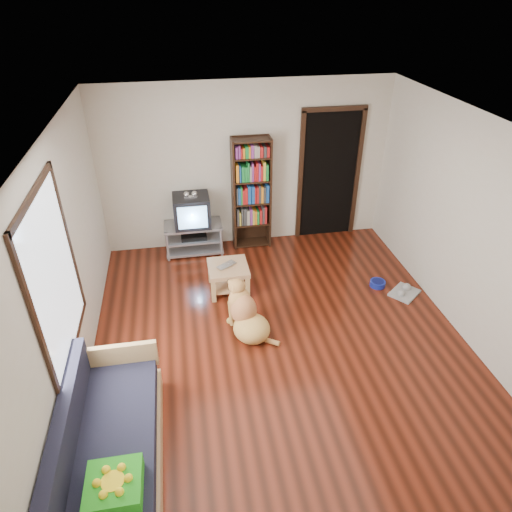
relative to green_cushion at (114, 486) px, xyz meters
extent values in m
plane|color=#611F10|center=(1.75, 1.96, -0.49)|extent=(5.00, 5.00, 0.00)
plane|color=white|center=(1.75, 1.96, 2.11)|extent=(5.00, 5.00, 0.00)
plane|color=beige|center=(1.75, 4.46, 0.81)|extent=(4.50, 0.00, 4.50)
plane|color=beige|center=(1.75, -0.54, 0.81)|extent=(4.50, 0.00, 4.50)
plane|color=beige|center=(-0.50, 1.96, 0.81)|extent=(0.00, 5.00, 5.00)
plane|color=beige|center=(4.00, 1.96, 0.81)|extent=(0.00, 5.00, 5.00)
cube|color=green|center=(0.00, 0.00, 0.00)|extent=(0.43, 0.43, 0.14)
imported|color=silver|center=(1.26, 3.05, -0.08)|extent=(0.34, 0.31, 0.02)
cylinder|color=navy|center=(3.39, 2.79, -0.45)|extent=(0.22, 0.22, 0.08)
cube|color=#A8A8A8|center=(3.69, 2.54, -0.48)|extent=(0.51, 0.50, 0.03)
cube|color=white|center=(-0.48, 1.46, 1.01)|extent=(0.02, 1.30, 1.60)
cube|color=black|center=(-0.48, 1.46, 1.83)|extent=(0.03, 1.42, 0.06)
cube|color=black|center=(-0.48, 1.46, 0.19)|extent=(0.03, 1.42, 0.06)
cube|color=black|center=(-0.48, 0.76, 1.01)|extent=(0.03, 0.06, 1.70)
cube|color=black|center=(-0.48, 2.16, 1.01)|extent=(0.03, 0.06, 1.70)
cube|color=black|center=(3.10, 4.45, 0.56)|extent=(0.90, 0.02, 2.10)
cube|color=black|center=(2.62, 4.43, 0.56)|extent=(0.07, 0.05, 2.14)
cube|color=black|center=(3.58, 4.43, 0.56)|extent=(0.07, 0.05, 2.14)
cube|color=black|center=(3.10, 4.43, 1.64)|extent=(1.03, 0.05, 0.07)
cube|color=#99999E|center=(0.85, 4.21, -0.01)|extent=(0.90, 0.45, 0.04)
cube|color=#99999E|center=(0.85, 4.21, -0.24)|extent=(0.86, 0.42, 0.03)
cube|color=#99999E|center=(0.85, 4.21, -0.43)|extent=(0.90, 0.45, 0.04)
cylinder|color=#99999E|center=(0.43, 4.01, -0.24)|extent=(0.04, 0.04, 0.50)
cylinder|color=#99999E|center=(1.27, 4.01, -0.24)|extent=(0.04, 0.04, 0.50)
cylinder|color=#99999E|center=(0.43, 4.41, -0.24)|extent=(0.04, 0.04, 0.50)
cylinder|color=#99999E|center=(1.27, 4.41, -0.24)|extent=(0.04, 0.04, 0.50)
cube|color=black|center=(0.85, 4.21, -0.19)|extent=(0.40, 0.30, 0.07)
cube|color=black|center=(0.85, 4.21, 0.25)|extent=(0.55, 0.48, 0.48)
cube|color=black|center=(0.85, 4.41, 0.25)|extent=(0.40, 0.14, 0.36)
cube|color=#8CBFF2|center=(0.85, 3.97, 0.25)|extent=(0.44, 0.02, 0.36)
cube|color=silver|center=(0.85, 4.16, 0.50)|extent=(0.20, 0.07, 0.02)
sphere|color=silver|center=(0.79, 4.16, 0.54)|extent=(0.09, 0.09, 0.09)
sphere|color=silver|center=(0.91, 4.16, 0.54)|extent=(0.09, 0.09, 0.09)
cube|color=black|center=(1.52, 4.30, 0.41)|extent=(0.03, 0.30, 1.80)
cube|color=black|center=(2.08, 4.30, 0.41)|extent=(0.03, 0.30, 1.80)
cube|color=black|center=(1.80, 4.44, 0.41)|extent=(0.60, 0.02, 1.80)
cube|color=black|center=(1.80, 4.30, -0.46)|extent=(0.56, 0.28, 0.02)
cube|color=black|center=(1.80, 4.30, -0.09)|extent=(0.56, 0.28, 0.03)
cube|color=black|center=(1.80, 4.30, 0.28)|extent=(0.56, 0.28, 0.02)
cube|color=black|center=(1.80, 4.30, 0.65)|extent=(0.56, 0.28, 0.02)
cube|color=black|center=(1.80, 4.30, 1.02)|extent=(0.56, 0.28, 0.02)
cube|color=black|center=(1.80, 4.30, 1.28)|extent=(0.56, 0.28, 0.02)
cube|color=tan|center=(-0.08, 0.56, -0.38)|extent=(0.80, 1.80, 0.22)
cube|color=#1E1E2D|center=(-0.08, 0.56, -0.16)|extent=(0.74, 1.74, 0.18)
cube|color=#1E1E2D|center=(-0.42, 0.56, 0.11)|extent=(0.12, 1.74, 0.40)
cube|color=tan|center=(-0.08, 1.42, 0.01)|extent=(0.80, 0.06, 0.30)
cube|color=tan|center=(1.26, 3.08, -0.12)|extent=(0.55, 0.55, 0.06)
cube|color=tan|center=(1.26, 3.08, -0.39)|extent=(0.45, 0.45, 0.03)
cube|color=tan|center=(1.03, 2.84, -0.32)|extent=(0.06, 0.06, 0.34)
cube|color=tan|center=(1.50, 2.84, -0.32)|extent=(0.06, 0.06, 0.34)
cube|color=tan|center=(1.03, 3.31, -0.32)|extent=(0.06, 0.06, 0.34)
cube|color=tan|center=(1.50, 3.31, -0.32)|extent=(0.06, 0.06, 0.34)
ellipsoid|color=tan|center=(1.42, 2.03, -0.35)|extent=(0.61, 0.63, 0.33)
ellipsoid|color=#B47245|center=(1.34, 2.19, -0.17)|extent=(0.44, 0.45, 0.43)
ellipsoid|color=#C4854B|center=(1.31, 2.27, -0.07)|extent=(0.36, 0.35, 0.31)
ellipsoid|color=#B68246|center=(1.28, 2.32, 0.10)|extent=(0.28, 0.29, 0.19)
ellipsoid|color=#D28850|center=(1.24, 2.41, 0.08)|extent=(0.15, 0.19, 0.08)
sphere|color=black|center=(1.21, 2.49, 0.08)|extent=(0.04, 0.04, 0.04)
ellipsoid|color=tan|center=(1.23, 2.25, 0.09)|extent=(0.07, 0.08, 0.13)
ellipsoid|color=tan|center=(1.37, 2.32, 0.09)|extent=(0.07, 0.08, 0.13)
cylinder|color=#BA8147|center=(1.21, 2.32, -0.32)|extent=(0.11, 0.13, 0.36)
cylinder|color=#DA8F54|center=(1.33, 2.38, -0.32)|extent=(0.11, 0.13, 0.36)
sphere|color=#B79946|center=(1.19, 2.36, -0.47)|extent=(0.09, 0.09, 0.09)
sphere|color=tan|center=(1.31, 2.42, -0.47)|extent=(0.09, 0.09, 0.09)
cylinder|color=#D88C53|center=(1.59, 1.90, -0.46)|extent=(0.29, 0.23, 0.07)
camera|label=1|loc=(0.72, -2.20, 3.36)|focal=32.00mm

